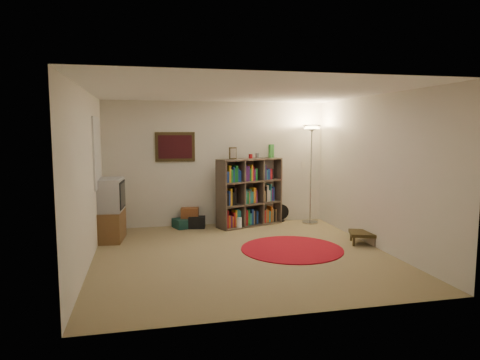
% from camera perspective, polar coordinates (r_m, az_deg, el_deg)
% --- Properties ---
extents(room, '(4.54, 4.54, 2.54)m').
position_cam_1_polar(room, '(6.55, -0.26, 0.81)').
color(room, olive).
rests_on(room, ground).
extents(bookshelf, '(1.41, 0.84, 1.64)m').
position_cam_1_polar(bookshelf, '(8.62, 1.16, -1.79)').
color(bookshelf, '#4C3D32').
rests_on(bookshelf, ground).
extents(floor_lamp, '(0.49, 0.49, 2.04)m').
position_cam_1_polar(floor_lamp, '(8.87, 9.52, 5.04)').
color(floor_lamp, '#B4B4B8').
rests_on(floor_lamp, ground).
extents(floor_fan, '(0.32, 0.17, 0.37)m').
position_cam_1_polar(floor_fan, '(9.13, 5.49, -4.37)').
color(floor_fan, black).
rests_on(floor_fan, ground).
extents(tv_stand, '(0.60, 0.80, 1.09)m').
position_cam_1_polar(tv_stand, '(7.84, -17.24, -3.93)').
color(tv_stand, brown).
rests_on(tv_stand, ground).
extents(suitcase, '(0.64, 0.52, 0.18)m').
position_cam_1_polar(suitcase, '(8.64, -6.94, -5.66)').
color(suitcase, '#12332E').
rests_on(suitcase, ground).
extents(wicker_basket, '(0.39, 0.30, 0.20)m').
position_cam_1_polar(wicker_basket, '(8.65, -6.70, -4.37)').
color(wicker_basket, brown).
rests_on(wicker_basket, suitcase).
extents(duffel_bag, '(0.37, 0.32, 0.22)m').
position_cam_1_polar(duffel_bag, '(8.56, -5.77, -5.62)').
color(duffel_bag, black).
rests_on(duffel_bag, ground).
extents(paper_towel, '(0.14, 0.14, 0.22)m').
position_cam_1_polar(paper_towel, '(8.43, -0.12, -5.78)').
color(paper_towel, white).
rests_on(paper_towel, ground).
extents(red_rug, '(1.66, 1.66, 0.01)m').
position_cam_1_polar(red_rug, '(7.09, 6.93, -9.10)').
color(red_rug, maroon).
rests_on(red_rug, ground).
extents(side_table, '(0.58, 0.58, 0.21)m').
position_cam_1_polar(side_table, '(7.63, 16.13, -6.91)').
color(side_table, black).
rests_on(side_table, ground).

